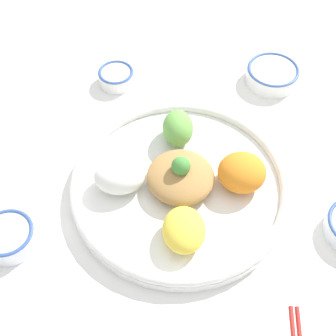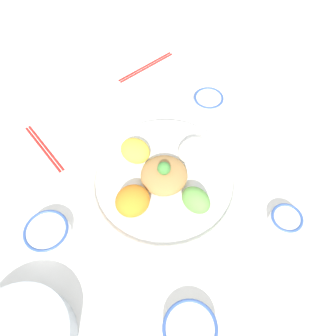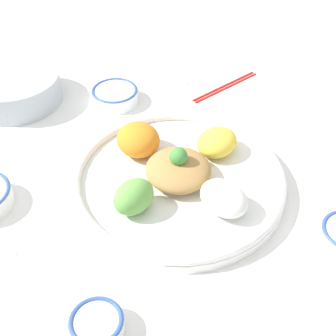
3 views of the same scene
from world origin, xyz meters
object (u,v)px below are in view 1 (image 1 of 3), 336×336
object	(u,v)px
sauce_bowl_red	(8,237)
rice_bowl_plain	(116,76)
rice_bowl_blue	(272,74)
salad_platter	(181,183)
serving_spoon_extra	(209,74)

from	to	relation	value
sauce_bowl_red	rice_bowl_plain	distance (m)	0.44
rice_bowl_blue	rice_bowl_plain	world-z (taller)	rice_bowl_blue
salad_platter	serving_spoon_extra	xyz separation A→B (m)	(0.21, 0.25, -0.02)
sauce_bowl_red	serving_spoon_extra	distance (m)	0.57
sauce_bowl_red	rice_bowl_blue	world-z (taller)	sauce_bowl_red
rice_bowl_blue	rice_bowl_plain	xyz separation A→B (m)	(-0.31, 0.16, -0.00)
salad_platter	sauce_bowl_red	bearing A→B (deg)	172.05
sauce_bowl_red	serving_spoon_extra	world-z (taller)	sauce_bowl_red
salad_platter	rice_bowl_plain	size ratio (longest dim) A/B	5.12
rice_bowl_plain	serving_spoon_extra	bearing A→B (deg)	-21.64
rice_bowl_blue	rice_bowl_plain	distance (m)	0.35
rice_bowl_blue	serving_spoon_extra	distance (m)	0.14
rice_bowl_blue	serving_spoon_extra	bearing A→B (deg)	143.90
rice_bowl_plain	serving_spoon_extra	size ratio (longest dim) A/B	0.63
serving_spoon_extra	rice_bowl_blue	bearing A→B (deg)	-40.02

